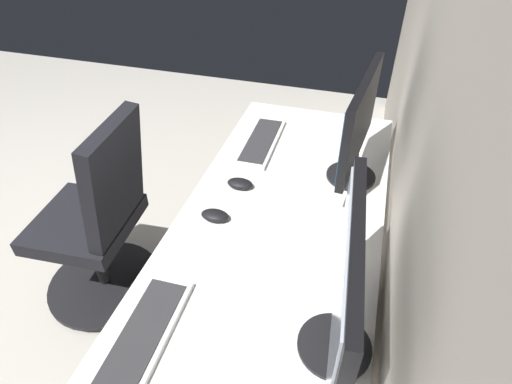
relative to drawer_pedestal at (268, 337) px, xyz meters
The scene contains 10 objects.
wall_back 1.04m from the drawer_pedestal, 103.03° to the left, with size 5.32×0.10×2.60m, color beige.
desk 0.34m from the drawer_pedestal, 165.71° to the right, with size 2.01×0.73×0.73m.
drawer_pedestal is the anchor object (origin of this frame).
monitor_primary 0.71m from the drawer_pedestal, 47.36° to the left, with size 0.56×0.20×0.43m.
monitor_secondary 0.87m from the drawer_pedestal, 161.66° to the left, with size 0.54×0.20×0.43m.
keyboard_main 0.59m from the drawer_pedestal, 38.34° to the right, with size 0.42×0.15×0.02m.
keyboard_spare 0.85m from the drawer_pedestal, 162.08° to the right, with size 0.42×0.15×0.02m.
mouse_main 0.60m from the drawer_pedestal, 149.59° to the right, with size 0.06×0.10×0.03m, color black.
mouse_spare 0.50m from the drawer_pedestal, 124.85° to the right, with size 0.06×0.10×0.03m, color black.
office_chair 0.91m from the drawer_pedestal, 106.90° to the right, with size 0.56×0.57×0.97m.
Camera 1 is at (0.97, 2.15, 1.77)m, focal length 29.59 mm.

